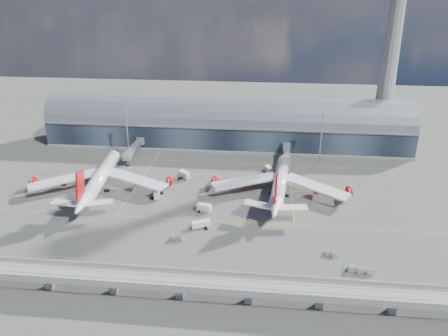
# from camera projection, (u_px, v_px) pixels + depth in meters

# --- Properties ---
(ground) EXTENTS (500.00, 500.00, 0.00)m
(ground) POSITION_uv_depth(u_px,v_px,m) (207.00, 208.00, 178.22)
(ground) COLOR #474744
(ground) RESTS_ON ground
(taxi_lines) EXTENTS (200.00, 80.12, 0.01)m
(taxi_lines) POSITION_uv_depth(u_px,v_px,m) (214.00, 185.00, 198.45)
(taxi_lines) COLOR gold
(taxi_lines) RESTS_ON ground
(terminal) EXTENTS (200.00, 30.00, 28.00)m
(terminal) POSITION_uv_depth(u_px,v_px,m) (227.00, 125.00, 245.20)
(terminal) COLOR #1C222F
(terminal) RESTS_ON ground
(control_tower) EXTENTS (19.00, 19.00, 103.00)m
(control_tower) POSITION_uv_depth(u_px,v_px,m) (391.00, 53.00, 225.67)
(control_tower) COLOR gray
(control_tower) RESTS_ON ground
(guideway) EXTENTS (220.00, 8.50, 7.20)m
(guideway) POSITION_uv_depth(u_px,v_px,m) (179.00, 282.00, 125.80)
(guideway) COLOR gray
(guideway) RESTS_ON ground
(floodlight_mast_left) EXTENTS (3.00, 0.70, 25.70)m
(floodlight_mast_left) POSITION_uv_depth(u_px,v_px,m) (127.00, 131.00, 228.21)
(floodlight_mast_left) COLOR gray
(floodlight_mast_left) RESTS_ON ground
(floodlight_mast_right) EXTENTS (3.00, 0.70, 25.70)m
(floodlight_mast_right) POSITION_uv_depth(u_px,v_px,m) (321.00, 138.00, 218.31)
(floodlight_mast_right) COLOR gray
(floodlight_mast_right) RESTS_ON ground
(airliner_left) EXTENTS (63.83, 67.11, 20.44)m
(airliner_left) POSITION_uv_depth(u_px,v_px,m) (100.00, 178.00, 191.70)
(airliner_left) COLOR white
(airliner_left) RESTS_ON ground
(airliner_right) EXTENTS (61.76, 64.56, 20.47)m
(airliner_right) POSITION_uv_depth(u_px,v_px,m) (280.00, 183.00, 188.44)
(airliner_right) COLOR white
(airliner_right) RESTS_ON ground
(jet_bridge_left) EXTENTS (4.40, 28.00, 7.25)m
(jet_bridge_left) POSITION_uv_depth(u_px,v_px,m) (135.00, 148.00, 229.40)
(jet_bridge_left) COLOR gray
(jet_bridge_left) RESTS_ON ground
(jet_bridge_right) EXTENTS (4.40, 32.00, 7.25)m
(jet_bridge_right) POSITION_uv_depth(u_px,v_px,m) (287.00, 155.00, 219.77)
(jet_bridge_right) COLOR gray
(jet_bridge_right) RESTS_ON ground
(service_truck_0) EXTENTS (4.96, 8.31, 3.27)m
(service_truck_0) POSITION_uv_depth(u_px,v_px,m) (156.00, 193.00, 187.20)
(service_truck_0) COLOR silver
(service_truck_0) RESTS_ON ground
(service_truck_1) EXTENTS (5.87, 3.54, 3.19)m
(service_truck_1) POSITION_uv_depth(u_px,v_px,m) (204.00, 208.00, 175.33)
(service_truck_1) COLOR silver
(service_truck_1) RESTS_ON ground
(service_truck_2) EXTENTS (7.32, 5.07, 2.60)m
(service_truck_2) POSITION_uv_depth(u_px,v_px,m) (201.00, 224.00, 163.88)
(service_truck_2) COLOR silver
(service_truck_2) RESTS_ON ground
(service_truck_3) EXTENTS (5.15, 5.68, 2.69)m
(service_truck_3) POSITION_uv_depth(u_px,v_px,m) (275.00, 203.00, 179.30)
(service_truck_3) COLOR silver
(service_truck_3) RESTS_ON ground
(service_truck_4) EXTENTS (4.40, 5.83, 3.07)m
(service_truck_4) POSITION_uv_depth(u_px,v_px,m) (269.00, 170.00, 211.26)
(service_truck_4) COLOR silver
(service_truck_4) RESTS_ON ground
(service_truck_5) EXTENTS (6.69, 6.49, 3.26)m
(service_truck_5) POSITION_uv_depth(u_px,v_px,m) (185.00, 175.00, 205.49)
(service_truck_5) COLOR silver
(service_truck_5) RESTS_ON ground
(cargo_train_0) EXTENTS (4.93, 1.98, 1.63)m
(cargo_train_0) POSITION_uv_depth(u_px,v_px,m) (178.00, 238.00, 155.83)
(cargo_train_0) COLOR gray
(cargo_train_0) RESTS_ON ground
(cargo_train_1) EXTENTS (8.51, 2.80, 1.87)m
(cargo_train_1) POSITION_uv_depth(u_px,v_px,m) (361.00, 270.00, 138.23)
(cargo_train_1) COLOR gray
(cargo_train_1) RESTS_ON ground
(cargo_train_2) EXTENTS (4.76, 2.38, 1.55)m
(cargo_train_2) POSITION_uv_depth(u_px,v_px,m) (331.00, 254.00, 146.81)
(cargo_train_2) COLOR gray
(cargo_train_2) RESTS_ON ground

